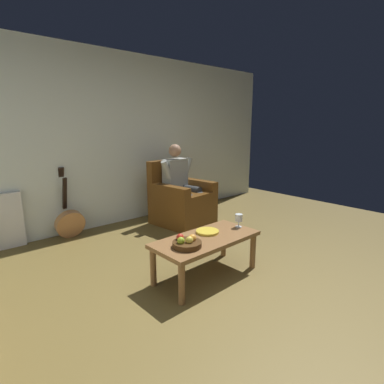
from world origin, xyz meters
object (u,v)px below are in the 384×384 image
at_px(coffee_table, 206,243).
at_px(decorative_dish, 207,232).
at_px(fruit_bowl, 187,243).
at_px(person_seated, 180,181).
at_px(wine_glass_near, 239,219).
at_px(armchair, 181,202).
at_px(guitar, 70,222).

relative_size(coffee_table, decorative_dish, 4.69).
distance_m(coffee_table, fruit_bowl, 0.32).
xyz_separation_m(person_seated, wine_glass_near, (0.42, 1.52, -0.15)).
bearing_deg(wine_glass_near, armchair, -105.58).
bearing_deg(person_seated, armchair, 90.00).
bearing_deg(wine_glass_near, fruit_bowl, 3.22).
xyz_separation_m(person_seated, coffee_table, (0.90, 1.51, -0.30)).
xyz_separation_m(person_seated, decorative_dish, (0.80, 1.43, -0.23)).
height_order(person_seated, wine_glass_near, person_seated).
bearing_deg(armchair, coffee_table, 51.59).
distance_m(person_seated, fruit_bowl, 1.98).
bearing_deg(fruit_bowl, guitar, -80.31).
distance_m(wine_glass_near, fruit_bowl, 0.78).
relative_size(guitar, fruit_bowl, 3.56).
relative_size(armchair, fruit_bowl, 3.62).
height_order(coffee_table, guitar, guitar).
bearing_deg(person_seated, decorative_dish, 53.24).
xyz_separation_m(armchair, coffee_table, (0.90, 1.50, 0.02)).
bearing_deg(wine_glass_near, coffee_table, -1.10).
relative_size(person_seated, fruit_bowl, 4.54).
bearing_deg(guitar, decorative_dish, 111.34).
distance_m(person_seated, coffee_table, 1.79).
bearing_deg(guitar, fruit_bowl, 99.69).
relative_size(armchair, decorative_dish, 4.08).
distance_m(person_seated, wine_glass_near, 1.59).
relative_size(armchair, wine_glass_near, 6.65).
relative_size(armchair, guitar, 1.02).
height_order(armchair, coffee_table, armchair).
height_order(person_seated, decorative_dish, person_seated).
bearing_deg(person_seated, guitar, -24.81).
height_order(armchair, decorative_dish, armchair).
distance_m(person_seated, guitar, 1.68).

